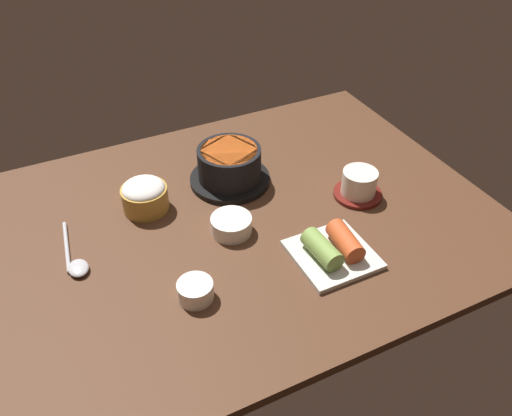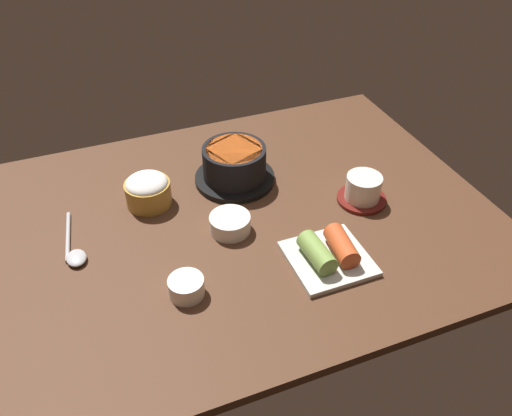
# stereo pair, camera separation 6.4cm
# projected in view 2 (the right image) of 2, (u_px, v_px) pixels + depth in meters

# --- Properties ---
(dining_table) EXTENTS (1.00, 0.76, 0.02)m
(dining_table) POSITION_uv_depth(u_px,v_px,m) (243.00, 220.00, 1.07)
(dining_table) COLOR #4C2D1C
(dining_table) RESTS_ON ground
(stone_pot) EXTENTS (0.17, 0.17, 0.08)m
(stone_pot) POSITION_uv_depth(u_px,v_px,m) (234.00, 165.00, 1.13)
(stone_pot) COLOR black
(stone_pot) RESTS_ON dining_table
(rice_bowl) EXTENTS (0.09, 0.09, 0.07)m
(rice_bowl) POSITION_uv_depth(u_px,v_px,m) (148.00, 190.00, 1.08)
(rice_bowl) COLOR #B78C38
(rice_bowl) RESTS_ON dining_table
(tea_cup_with_saucer) EXTENTS (0.10, 0.10, 0.06)m
(tea_cup_with_saucer) POSITION_uv_depth(u_px,v_px,m) (363.00, 190.00, 1.09)
(tea_cup_with_saucer) COLOR maroon
(tea_cup_with_saucer) RESTS_ON dining_table
(banchan_cup_center) EXTENTS (0.08, 0.08, 0.03)m
(banchan_cup_center) POSITION_uv_depth(u_px,v_px,m) (230.00, 223.00, 1.02)
(banchan_cup_center) COLOR white
(banchan_cup_center) RESTS_ON dining_table
(kimchi_plate) EXTENTS (0.14, 0.14, 0.05)m
(kimchi_plate) POSITION_uv_depth(u_px,v_px,m) (329.00, 253.00, 0.95)
(kimchi_plate) COLOR silver
(kimchi_plate) RESTS_ON dining_table
(side_bowl_near) EXTENTS (0.06, 0.06, 0.03)m
(side_bowl_near) POSITION_uv_depth(u_px,v_px,m) (186.00, 286.00, 0.89)
(side_bowl_near) COLOR white
(side_bowl_near) RESTS_ON dining_table
(spoon) EXTENTS (0.04, 0.16, 0.01)m
(spoon) POSITION_uv_depth(u_px,v_px,m) (74.00, 251.00, 0.98)
(spoon) COLOR #B7B7BC
(spoon) RESTS_ON dining_table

